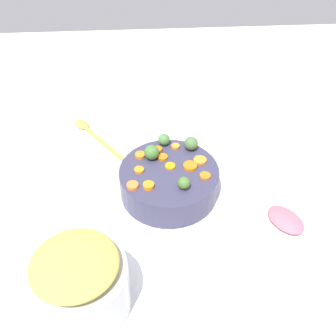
% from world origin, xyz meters
% --- Properties ---
extents(tabletop, '(2.40, 2.40, 0.02)m').
position_xyz_m(tabletop, '(0.00, 0.00, 0.01)').
color(tabletop, white).
rests_on(tabletop, ground).
extents(serving_bowl_carrots, '(0.28, 0.28, 0.09)m').
position_xyz_m(serving_bowl_carrots, '(0.02, -0.06, 0.06)').
color(serving_bowl_carrots, '#36354E').
rests_on(serving_bowl_carrots, tabletop).
extents(metal_pot, '(0.22, 0.22, 0.13)m').
position_xyz_m(metal_pot, '(-0.32, 0.16, 0.09)').
color(metal_pot, '#B6B9B9').
rests_on(metal_pot, tabletop).
extents(stuffing_mound, '(0.19, 0.19, 0.05)m').
position_xyz_m(stuffing_mound, '(-0.32, 0.16, 0.17)').
color(stuffing_mound, tan).
rests_on(stuffing_mound, metal_pot).
extents(carrot_slice_0, '(0.05, 0.05, 0.01)m').
position_xyz_m(carrot_slice_0, '(0.06, -0.15, 0.11)').
color(carrot_slice_0, orange).
rests_on(carrot_slice_0, serving_bowl_carrots).
extents(carrot_slice_1, '(0.04, 0.04, 0.01)m').
position_xyz_m(carrot_slice_1, '(0.11, -0.03, 0.11)').
color(carrot_slice_1, orange).
rests_on(carrot_slice_1, serving_bowl_carrots).
extents(carrot_slice_2, '(0.03, 0.03, 0.01)m').
position_xyz_m(carrot_slice_2, '(0.04, -0.06, 0.11)').
color(carrot_slice_2, orange).
rests_on(carrot_slice_2, serving_bowl_carrots).
extents(carrot_slice_3, '(0.06, 0.06, 0.01)m').
position_xyz_m(carrot_slice_3, '(0.03, -0.12, 0.11)').
color(carrot_slice_3, orange).
rests_on(carrot_slice_3, serving_bowl_carrots).
extents(carrot_slice_4, '(0.03, 0.03, 0.01)m').
position_xyz_m(carrot_slice_4, '(-0.04, -0.00, 0.11)').
color(carrot_slice_4, orange).
rests_on(carrot_slice_4, serving_bowl_carrots).
extents(carrot_slice_5, '(0.04, 0.04, 0.01)m').
position_xyz_m(carrot_slice_5, '(0.09, 0.02, 0.11)').
color(carrot_slice_5, orange).
rests_on(carrot_slice_5, serving_bowl_carrots).
extents(carrot_slice_6, '(0.04, 0.04, 0.01)m').
position_xyz_m(carrot_slice_6, '(0.03, 0.02, 0.11)').
color(carrot_slice_6, orange).
rests_on(carrot_slice_6, serving_bowl_carrots).
extents(carrot_slice_7, '(0.03, 0.03, 0.01)m').
position_xyz_m(carrot_slice_7, '(0.13, -0.09, 0.11)').
color(carrot_slice_7, orange).
rests_on(carrot_slice_7, serving_bowl_carrots).
extents(carrot_slice_8, '(0.03, 0.03, 0.01)m').
position_xyz_m(carrot_slice_8, '(-0.04, 0.04, 0.11)').
color(carrot_slice_8, orange).
rests_on(carrot_slice_8, serving_bowl_carrots).
extents(carrot_slice_9, '(0.04, 0.04, 0.01)m').
position_xyz_m(carrot_slice_9, '(-0.01, -0.16, 0.11)').
color(carrot_slice_9, orange).
rests_on(carrot_slice_9, serving_bowl_carrots).
extents(carrot_slice_10, '(0.03, 0.03, 0.01)m').
position_xyz_m(carrot_slice_10, '(0.08, -0.05, 0.11)').
color(carrot_slice_10, orange).
rests_on(carrot_slice_10, serving_bowl_carrots).
extents(brussels_sprout_0, '(0.04, 0.04, 0.04)m').
position_xyz_m(brussels_sprout_0, '(0.12, -0.13, 0.13)').
color(brussels_sprout_0, '#486D3B').
rests_on(brussels_sprout_0, serving_bowl_carrots).
extents(brussels_sprout_1, '(0.04, 0.04, 0.04)m').
position_xyz_m(brussels_sprout_1, '(0.08, -0.01, 0.13)').
color(brussels_sprout_1, '#427030').
rests_on(brussels_sprout_1, serving_bowl_carrots).
extents(brussels_sprout_2, '(0.04, 0.04, 0.04)m').
position_xyz_m(brussels_sprout_2, '(0.14, -0.05, 0.12)').
color(brussels_sprout_2, '#47773D').
rests_on(brussels_sprout_2, serving_bowl_carrots).
extents(brussels_sprout_3, '(0.03, 0.03, 0.03)m').
position_xyz_m(brussels_sprout_3, '(-0.05, -0.09, 0.12)').
color(brussels_sprout_3, '#456B2D').
rests_on(brussels_sprout_3, serving_bowl_carrots).
extents(wooden_spoon, '(0.27, 0.21, 0.01)m').
position_xyz_m(wooden_spoon, '(0.32, 0.19, 0.03)').
color(wooden_spoon, '#AC8A40').
rests_on(wooden_spoon, tabletop).
extents(ham_plate, '(0.20, 0.20, 0.01)m').
position_xyz_m(ham_plate, '(-0.13, -0.38, 0.03)').
color(ham_plate, white).
rests_on(ham_plate, tabletop).
extents(ham_slice_main, '(0.13, 0.12, 0.03)m').
position_xyz_m(ham_slice_main, '(-0.13, -0.36, 0.04)').
color(ham_slice_main, '#D15F71').
rests_on(ham_slice_main, ham_plate).
extents(dish_towel, '(0.18, 0.16, 0.01)m').
position_xyz_m(dish_towel, '(0.46, -0.04, 0.02)').
color(dish_towel, '#C5B098').
rests_on(dish_towel, tabletop).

